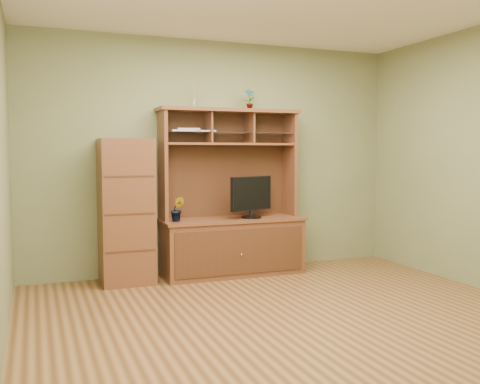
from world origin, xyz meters
TOP-DOWN VIEW (x-y plane):
  - room at (0.00, 0.00)m, footprint 4.54×4.04m
  - media_hutch at (0.09, 1.73)m, footprint 1.66×0.61m
  - monitor at (0.30, 1.65)m, footprint 0.58×0.27m
  - orchid_plant at (-0.57, 1.65)m, footprint 0.18×0.16m
  - top_plant at (0.34, 1.80)m, footprint 0.14×0.10m
  - reed_diffuser at (-0.33, 1.81)m, footprint 0.06×0.06m
  - magazines at (-0.37, 1.80)m, footprint 0.51×0.23m
  - side_cabinet at (-1.11, 1.73)m, footprint 0.55×0.50m

SIDE VIEW (x-z plane):
  - media_hutch at x=0.09m, z-range -0.43..1.47m
  - side_cabinet at x=-1.11m, z-range 0.00..1.55m
  - orchid_plant at x=-0.57m, z-range 0.65..0.92m
  - monitor at x=0.30m, z-range 0.66..1.14m
  - room at x=0.00m, z-range -0.02..2.72m
  - magazines at x=-0.37m, z-range 1.63..1.67m
  - reed_diffuser at x=-0.33m, z-range 1.87..2.17m
  - top_plant at x=0.34m, z-range 1.90..2.15m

